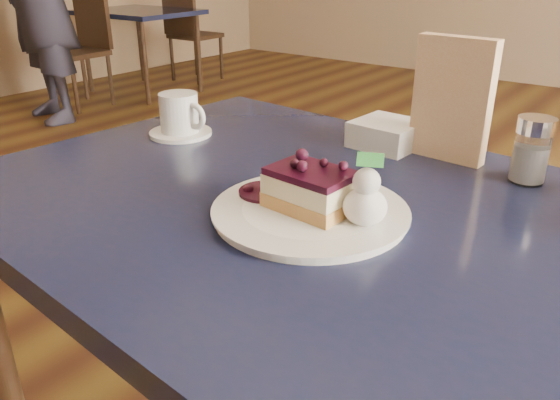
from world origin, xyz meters
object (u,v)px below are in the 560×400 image
Objects in this scene: main_table at (329,250)px; bg_table_far_left at (146,84)px; coffee_set at (180,117)px; cheesecake_slice at (311,190)px; dessert_plate at (310,212)px.

main_table is 0.76× the size of bg_table_far_left.
coffee_set is 3.75m from bg_table_far_left.
cheesecake_slice is 4.17m from bg_table_far_left.
coffee_set is (-0.43, 0.10, 0.11)m from main_table.
dessert_plate is 0.45m from coffee_set.
coffee_set reaches higher than cheesecake_slice.
main_table is 8.99× the size of coffee_set.
cheesecake_slice reaches higher than main_table.
coffee_set is (-0.42, 0.15, 0.03)m from dessert_plate.
dessert_plate is 2.00× the size of coffee_set.
main_table is 0.13m from cheesecake_slice.
cheesecake_slice is at bearing -90.00° from main_table.
cheesecake_slice is (0.00, 0.00, 0.03)m from dessert_plate.
cheesecake_slice is 0.08× the size of bg_table_far_left.
cheesecake_slice is at bearing -19.81° from coffee_set.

